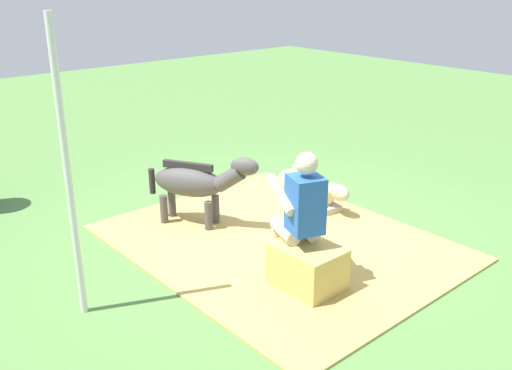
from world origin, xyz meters
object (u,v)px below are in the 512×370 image
object	(u,v)px
pony_standing	(196,182)
tent_pole_left	(68,175)
person_seated	(300,211)
hay_bale	(307,267)
pony_lying	(306,187)

from	to	relation	value
pony_standing	tent_pole_left	distance (m)	2.08
person_seated	tent_pole_left	distance (m)	2.03
hay_bale	pony_standing	size ratio (longest dim) A/B	0.51
hay_bale	pony_lying	distance (m)	2.14
person_seated	pony_standing	world-z (taller)	person_seated
hay_bale	pony_lying	bearing A→B (deg)	-45.51
pony_lying	tent_pole_left	distance (m)	3.46
person_seated	pony_lying	xyz separation A→B (m)	(1.34, -1.49, -0.52)
hay_bale	person_seated	world-z (taller)	person_seated
person_seated	tent_pole_left	size ratio (longest dim) A/B	0.52
pony_standing	pony_lying	xyz separation A→B (m)	(-0.30, -1.48, -0.34)
tent_pole_left	hay_bale	bearing A→B (deg)	-119.65
hay_bale	pony_standing	distance (m)	1.82
person_seated	pony_lying	size ratio (longest dim) A/B	0.96
pony_lying	tent_pole_left	size ratio (longest dim) A/B	0.54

